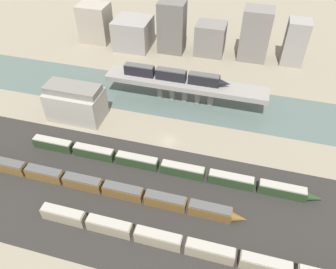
# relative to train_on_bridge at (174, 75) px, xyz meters

# --- Properties ---
(ground_plane) EXTENTS (400.00, 400.00, 0.00)m
(ground_plane) POSITION_rel_train_on_bridge_xyz_m (4.11, -23.51, -10.00)
(ground_plane) COLOR gray
(railbed_yard) EXTENTS (280.00, 42.00, 0.01)m
(railbed_yard) POSITION_rel_train_on_bridge_xyz_m (4.11, -47.51, -9.99)
(railbed_yard) COLOR #282623
(railbed_yard) RESTS_ON ground
(river_water) EXTENTS (320.00, 23.83, 0.01)m
(river_water) POSITION_rel_train_on_bridge_xyz_m (4.11, 0.00, -9.99)
(river_water) COLOR #4C5B56
(river_water) RESTS_ON ground
(bridge) EXTENTS (58.85, 8.49, 8.02)m
(bridge) POSITION_rel_train_on_bridge_xyz_m (4.11, 0.00, -3.56)
(bridge) COLOR gray
(bridge) RESTS_ON ground
(train_on_bridge) EXTENTS (38.73, 2.86, 4.04)m
(train_on_bridge) POSITION_rel_train_on_bridge_xyz_m (0.00, 0.00, 0.00)
(train_on_bridge) COLOR black
(train_on_bridge) RESTS_ON bridge
(train_yard_near) EXTENTS (77.74, 2.65, 3.97)m
(train_yard_near) POSITION_rel_train_on_bridge_xyz_m (18.58, -58.62, -8.05)
(train_yard_near) COLOR gray
(train_yard_near) RESTS_ON ground
(train_yard_mid) EXTENTS (98.17, 2.96, 3.58)m
(train_yard_mid) POSITION_rel_train_on_bridge_xyz_m (-18.43, -47.55, -8.24)
(train_yard_mid) COLOR brown
(train_yard_mid) RESTS_ON ground
(train_yard_far) EXTENTS (86.51, 2.70, 3.55)m
(train_yard_far) POSITION_rel_train_on_bridge_xyz_m (6.38, -35.90, -8.25)
(train_yard_far) COLOR #23381E
(train_yard_far) RESTS_ON ground
(warehouse_building) EXTENTS (18.62, 10.69, 12.81)m
(warehouse_building) POSITION_rel_train_on_bridge_xyz_m (-29.56, -19.49, -3.91)
(warehouse_building) COLOR #9E998E
(warehouse_building) RESTS_ON ground
(city_block_far_left) EXTENTS (13.55, 10.94, 17.30)m
(city_block_far_left) POSITION_rel_train_on_bridge_xyz_m (-47.55, 36.60, -1.35)
(city_block_far_left) COLOR gray
(city_block_far_left) RESTS_ON ground
(city_block_left) EXTENTS (15.98, 15.13, 13.21)m
(city_block_left) POSITION_rel_train_on_bridge_xyz_m (-28.34, 35.04, -3.39)
(city_block_left) COLOR gray
(city_block_left) RESTS_ON ground
(city_block_center) EXTENTS (11.51, 8.44, 22.31)m
(city_block_center) POSITION_rel_train_on_bridge_xyz_m (-10.33, 35.73, 1.16)
(city_block_center) COLOR #605B56
(city_block_center) RESTS_ON ground
(city_block_right) EXTENTS (12.73, 10.68, 13.75)m
(city_block_right) POSITION_rel_train_on_bridge_xyz_m (6.69, 38.12, -3.12)
(city_block_right) COLOR slate
(city_block_right) RESTS_ON ground
(city_block_far_right) EXTENTS (12.04, 9.91, 22.04)m
(city_block_far_right) POSITION_rel_train_on_bridge_xyz_m (25.44, 38.63, 1.02)
(city_block_far_right) COLOR slate
(city_block_far_right) RESTS_ON ground
(city_block_tall) EXTENTS (8.92, 8.83, 18.75)m
(city_block_tall) POSITION_rel_train_on_bridge_xyz_m (42.18, 39.01, -0.62)
(city_block_tall) COLOR gray
(city_block_tall) RESTS_ON ground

